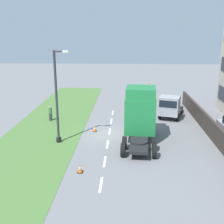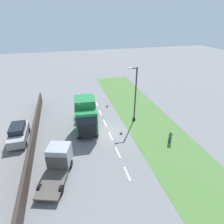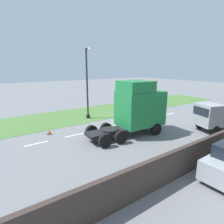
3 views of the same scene
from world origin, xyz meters
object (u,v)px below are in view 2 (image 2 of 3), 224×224
parked_car (18,133)px  lamp_post (135,98)px  traffic_cone_trailing (121,132)px  pedestrian (170,137)px  lorry_cab (86,116)px  flatbed_truck (59,160)px  traffic_cone_lead (107,105)px

parked_car → lamp_post: (-14.89, -0.88, 2.48)m
lamp_post → traffic_cone_trailing: lamp_post is taller
pedestrian → traffic_cone_trailing: size_ratio=2.71×
lorry_cab → pedestrian: 10.41m
pedestrian → traffic_cone_trailing: bearing=-32.3°
lamp_post → pedestrian: 6.90m
flatbed_truck → lamp_post: (-10.29, -7.19, 2.11)m
lorry_cab → flatbed_truck: (3.45, 6.01, -0.98)m
lamp_post → traffic_cone_lead: size_ratio=13.17×
flatbed_truck → traffic_cone_lead: bearing=76.3°
pedestrian → traffic_cone_trailing: pedestrian is taller
parked_car → traffic_cone_lead: 13.76m
lorry_cab → parked_car: lorry_cab is taller
traffic_cone_lead → traffic_cone_trailing: bearing=89.2°
lorry_cab → traffic_cone_trailing: bearing=163.1°
flatbed_truck → parked_car: flatbed_truck is taller
lamp_post → traffic_cone_lead: bearing=-63.7°
traffic_cone_lead → lorry_cab: bearing=56.6°
lorry_cab → traffic_cone_trailing: lorry_cab is taller
pedestrian → traffic_cone_lead: pedestrian is taller
parked_car → pedestrian: bearing=163.3°
lorry_cab → parked_car: (8.06, -0.29, -1.36)m
lorry_cab → pedestrian: lorry_cab is taller
flatbed_truck → traffic_cone_lead: (-7.69, -12.44, -1.05)m
lorry_cab → lamp_post: 7.03m
flatbed_truck → lorry_cab: bearing=78.1°
pedestrian → traffic_cone_trailing: (5.00, -3.16, -0.48)m
parked_car → lamp_post: size_ratio=0.60×
lorry_cab → pedestrian: (-9.13, 4.75, -1.55)m
lamp_post → flatbed_truck: bearing=34.9°
lorry_cab → lamp_post: bearing=-166.1°
parked_car → pedestrian: parked_car is taller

